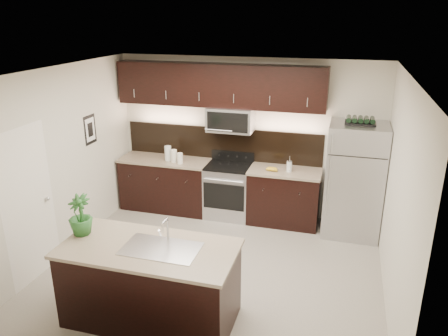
# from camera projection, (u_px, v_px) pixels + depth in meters

# --- Properties ---
(ground) EXTENTS (4.50, 4.50, 0.00)m
(ground) POSITION_uv_depth(u_px,v_px,m) (214.00, 268.00, 6.11)
(ground) COLOR gray
(ground) RESTS_ON ground
(room_walls) EXTENTS (4.52, 4.02, 2.71)m
(room_walls) POSITION_uv_depth(u_px,v_px,m) (204.00, 153.00, 5.53)
(room_walls) COLOR beige
(room_walls) RESTS_ON ground
(counter_run) EXTENTS (3.51, 0.65, 0.94)m
(counter_run) POSITION_uv_depth(u_px,v_px,m) (217.00, 189.00, 7.59)
(counter_run) COLOR black
(counter_run) RESTS_ON ground
(upper_fixtures) EXTENTS (3.49, 0.40, 1.66)m
(upper_fixtures) POSITION_uv_depth(u_px,v_px,m) (221.00, 92.00, 7.16)
(upper_fixtures) COLOR black
(upper_fixtures) RESTS_ON counter_run
(island) EXTENTS (1.96, 0.96, 0.94)m
(island) POSITION_uv_depth(u_px,v_px,m) (151.00, 283.00, 4.96)
(island) COLOR black
(island) RESTS_ON ground
(sink_faucet) EXTENTS (0.84, 0.50, 0.28)m
(sink_faucet) POSITION_uv_depth(u_px,v_px,m) (161.00, 247.00, 4.77)
(sink_faucet) COLOR silver
(sink_faucet) RESTS_ON island
(refrigerator) EXTENTS (0.87, 0.79, 1.80)m
(refrigerator) POSITION_uv_depth(u_px,v_px,m) (354.00, 180.00, 6.82)
(refrigerator) COLOR #B2B2B7
(refrigerator) RESTS_ON ground
(wine_rack) EXTENTS (0.45, 0.28, 0.10)m
(wine_rack) POSITION_uv_depth(u_px,v_px,m) (360.00, 121.00, 6.50)
(wine_rack) COLOR black
(wine_rack) RESTS_ON refrigerator
(plant) EXTENTS (0.30, 0.30, 0.48)m
(plant) POSITION_uv_depth(u_px,v_px,m) (80.00, 215.00, 5.01)
(plant) COLOR #235722
(plant) RESTS_ON island
(canisters) EXTENTS (0.37, 0.21, 0.26)m
(canisters) POSITION_uv_depth(u_px,v_px,m) (172.00, 155.00, 7.52)
(canisters) COLOR silver
(canisters) RESTS_ON counter_run
(french_press) EXTENTS (0.09, 0.09, 0.26)m
(french_press) POSITION_uv_depth(u_px,v_px,m) (289.00, 166.00, 7.04)
(french_press) COLOR silver
(french_press) RESTS_ON counter_run
(bananas) EXTENTS (0.21, 0.17, 0.06)m
(bananas) POSITION_uv_depth(u_px,v_px,m) (269.00, 168.00, 7.12)
(bananas) COLOR gold
(bananas) RESTS_ON counter_run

